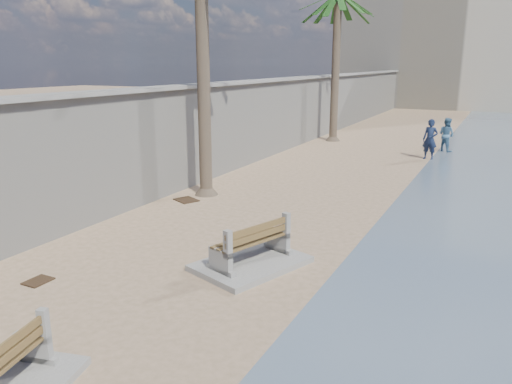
% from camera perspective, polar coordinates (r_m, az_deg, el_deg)
% --- Properties ---
extents(seawall, '(0.45, 70.00, 3.50)m').
position_cam_1_polar(seawall, '(26.05, 3.59, 8.83)').
color(seawall, gray).
rests_on(seawall, ground_plane).
extents(wall_cap, '(0.80, 70.00, 0.12)m').
position_cam_1_polar(wall_cap, '(25.93, 3.66, 12.79)').
color(wall_cap, gray).
rests_on(wall_cap, seawall).
extents(end_building, '(18.00, 12.00, 14.00)m').
position_cam_1_polar(end_building, '(56.34, 20.35, 16.43)').
color(end_building, '#B7AA93').
rests_on(end_building, ground_plane).
extents(bench_far, '(2.33, 2.79, 1.00)m').
position_cam_1_polar(bench_far, '(10.96, -0.58, -6.39)').
color(bench_far, gray).
rests_on(bench_far, ground_plane).
extents(person_a, '(0.84, 0.64, 2.13)m').
position_cam_1_polar(person_a, '(24.39, 19.31, 6.02)').
color(person_a, '#16213C').
rests_on(person_a, ground_plane).
extents(person_b, '(1.13, 1.06, 1.87)m').
position_cam_1_polar(person_b, '(26.89, 20.94, 6.33)').
color(person_b, teal).
rests_on(person_b, ground_plane).
extents(debris_c, '(0.92, 0.85, 0.03)m').
position_cam_1_polar(debris_c, '(16.40, -7.97, -0.91)').
color(debris_c, '#382616').
rests_on(debris_c, ground_plane).
extents(debris_d, '(0.42, 0.53, 0.03)m').
position_cam_1_polar(debris_d, '(11.31, -23.64, -9.31)').
color(debris_d, '#382616').
rests_on(debris_d, ground_plane).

